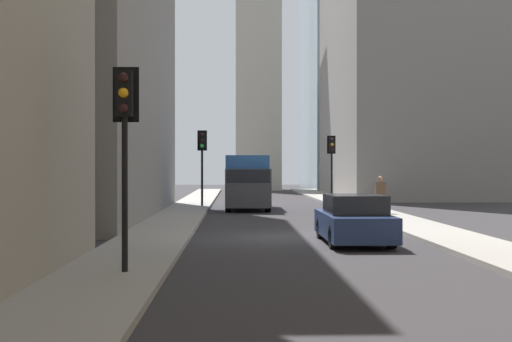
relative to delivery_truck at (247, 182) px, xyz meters
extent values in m
plane|color=#302D30|center=(-14.59, -1.40, -1.46)|extent=(135.00, 135.00, 0.00)
cube|color=gray|center=(-14.59, 3.10, -1.39)|extent=(90.00, 2.20, 0.14)
cube|color=gray|center=(-14.59, -5.90, -1.39)|extent=(90.00, 2.20, 0.14)
cube|color=gray|center=(15.72, -12.00, 12.62)|extent=(18.62, 10.00, 28.17)
cube|color=#B7B2A5|center=(31.37, -1.65, 9.25)|extent=(4.45, 4.45, 21.42)
cube|color=#285699|center=(0.91, 0.00, 0.08)|extent=(4.60, 2.25, 2.60)
cube|color=#38383D|center=(-2.29, 0.00, -0.27)|extent=(1.90, 2.25, 1.90)
cube|color=black|center=(-2.29, 0.00, 0.33)|extent=(1.92, 2.09, 0.64)
cylinder|color=black|center=(-2.29, -0.99, -1.02)|extent=(0.88, 0.28, 0.88)
cylinder|color=black|center=(-2.29, 0.98, -1.02)|extent=(0.88, 0.28, 0.88)
cylinder|color=black|center=(2.31, -0.99, -1.02)|extent=(0.88, 0.28, 0.88)
cylinder|color=black|center=(2.31, 0.98, -1.02)|extent=(0.88, 0.28, 0.88)
cube|color=navy|center=(-16.31, -2.80, -0.93)|extent=(4.30, 1.78, 0.70)
cube|color=black|center=(-16.51, -2.80, -0.31)|extent=(2.10, 1.58, 0.54)
cylinder|color=black|center=(-14.96, -3.58, -1.14)|extent=(0.64, 0.22, 0.64)
cylinder|color=black|center=(-14.96, -2.02, -1.14)|extent=(0.64, 0.22, 0.64)
cylinder|color=black|center=(-17.66, -3.58, -1.14)|extent=(0.64, 0.22, 0.64)
cylinder|color=black|center=(-17.66, -2.02, -1.14)|extent=(0.64, 0.22, 0.64)
cylinder|color=black|center=(-22.39, 2.81, 0.21)|extent=(0.12, 0.12, 3.05)
cube|color=black|center=(-22.39, 2.81, 2.18)|extent=(0.28, 0.32, 0.90)
cube|color=black|center=(-22.24, 2.81, 2.18)|extent=(0.03, 0.52, 1.10)
sphere|color=black|center=(-22.55, 2.81, 2.48)|extent=(0.20, 0.20, 0.20)
sphere|color=orange|center=(-22.55, 2.81, 2.18)|extent=(0.20, 0.20, 0.20)
sphere|color=black|center=(-22.55, 2.81, 1.88)|extent=(0.20, 0.20, 0.20)
cylinder|color=black|center=(5.03, -5.22, 0.19)|extent=(0.12, 0.12, 3.02)
cube|color=black|center=(5.03, -5.22, 2.15)|extent=(0.28, 0.32, 0.90)
cube|color=black|center=(5.18, -5.22, 2.15)|extent=(0.03, 0.52, 1.10)
sphere|color=black|center=(4.87, -5.22, 2.45)|extent=(0.20, 0.20, 0.20)
sphere|color=orange|center=(4.87, -5.22, 2.15)|extent=(0.20, 0.20, 0.20)
sphere|color=black|center=(4.87, -5.22, 1.85)|extent=(0.20, 0.20, 0.20)
cylinder|color=black|center=(0.95, 2.43, 0.23)|extent=(0.12, 0.12, 3.10)
cube|color=black|center=(0.95, 2.43, 2.23)|extent=(0.28, 0.32, 0.90)
cube|color=black|center=(1.10, 2.43, 2.23)|extent=(0.03, 0.52, 1.10)
sphere|color=black|center=(0.79, 2.43, 2.53)|extent=(0.20, 0.20, 0.20)
sphere|color=black|center=(0.79, 2.43, 2.23)|extent=(0.20, 0.20, 0.20)
sphere|color=green|center=(0.79, 2.43, 1.93)|extent=(0.20, 0.20, 0.20)
cylinder|color=#33333D|center=(-5.36, -6.04, -0.91)|extent=(0.16, 0.16, 0.83)
cylinder|color=#33333D|center=(-5.36, -5.87, -0.91)|extent=(0.16, 0.16, 0.83)
cube|color=#4C3828|center=(-5.36, -5.95, -0.20)|extent=(0.26, 0.44, 0.59)
sphere|color=#936B4C|center=(-5.36, -5.95, 0.25)|extent=(0.22, 0.22, 0.22)
cylinder|color=#236033|center=(-11.72, -5.06, -1.22)|extent=(0.07, 0.07, 0.20)
cylinder|color=#236033|center=(-11.72, -5.06, -1.08)|extent=(0.03, 0.03, 0.07)
camera|label=1|loc=(-35.76, 0.64, 0.72)|focal=47.43mm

